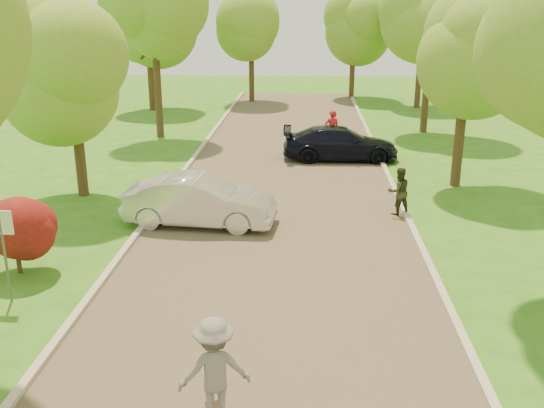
% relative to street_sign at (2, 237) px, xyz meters
% --- Properties ---
extents(road, '(8.00, 60.00, 0.01)m').
position_rel_street_sign_xyz_m(road, '(5.80, 4.00, -1.56)').
color(road, '#4C4438').
rests_on(road, ground).
extents(curb_left, '(0.18, 60.00, 0.12)m').
position_rel_street_sign_xyz_m(curb_left, '(1.75, 4.00, -1.50)').
color(curb_left, '#B2AD9E').
rests_on(curb_left, ground).
extents(curb_right, '(0.18, 60.00, 0.12)m').
position_rel_street_sign_xyz_m(curb_right, '(9.85, 4.00, -1.50)').
color(curb_right, '#B2AD9E').
rests_on(curb_right, ground).
extents(street_sign, '(0.55, 0.06, 2.17)m').
position_rel_street_sign_xyz_m(street_sign, '(0.00, 0.00, 0.00)').
color(street_sign, '#59595E').
rests_on(street_sign, ground).
extents(red_shrub, '(1.70, 1.70, 1.95)m').
position_rel_street_sign_xyz_m(red_shrub, '(-0.50, 1.50, -0.47)').
color(red_shrub, '#382619').
rests_on(red_shrub, ground).
extents(tree_l_midb, '(4.30, 4.20, 6.62)m').
position_rel_street_sign_xyz_m(tree_l_midb, '(-1.01, 8.00, 3.02)').
color(tree_l_midb, '#382619').
rests_on(tree_l_midb, ground).
extents(tree_l_far, '(4.92, 4.80, 7.79)m').
position_rel_street_sign_xyz_m(tree_l_far, '(-0.59, 18.00, 3.90)').
color(tree_l_far, '#382619').
rests_on(tree_l_far, ground).
extents(tree_r_midb, '(4.51, 4.40, 7.01)m').
position_rel_street_sign_xyz_m(tree_r_midb, '(12.40, 10.00, 3.32)').
color(tree_r_midb, '#382619').
rests_on(tree_r_midb, ground).
extents(tree_r_far, '(5.33, 5.20, 8.34)m').
position_rel_street_sign_xyz_m(tree_r_far, '(13.03, 20.00, 4.27)').
color(tree_r_far, '#382619').
rests_on(tree_r_far, ground).
extents(tree_bg_a, '(5.12, 5.00, 7.72)m').
position_rel_street_sign_xyz_m(tree_bg_a, '(-2.98, 26.00, 3.75)').
color(tree_bg_a, '#382619').
rests_on(tree_bg_a, ground).
extents(tree_bg_b, '(5.12, 5.00, 7.95)m').
position_rel_street_sign_xyz_m(tree_bg_b, '(14.02, 28.00, 3.97)').
color(tree_bg_b, '#382619').
rests_on(tree_bg_b, ground).
extents(tree_bg_c, '(4.92, 4.80, 7.33)m').
position_rel_street_sign_xyz_m(tree_bg_c, '(3.01, 30.00, 3.46)').
color(tree_bg_c, '#382619').
rests_on(tree_bg_c, ground).
extents(tree_bg_d, '(5.12, 5.00, 7.72)m').
position_rel_street_sign_xyz_m(tree_bg_d, '(10.02, 32.00, 3.75)').
color(tree_bg_d, '#382619').
rests_on(tree_bg_d, ground).
extents(silver_sedan, '(4.70, 2.00, 1.51)m').
position_rel_street_sign_xyz_m(silver_sedan, '(3.44, 5.22, -0.81)').
color(silver_sedan, silver).
rests_on(silver_sedan, ground).
extents(dark_sedan, '(4.98, 2.13, 1.43)m').
position_rel_street_sign_xyz_m(dark_sedan, '(8.10, 13.70, -0.85)').
color(dark_sedan, black).
rests_on(dark_sedan, ground).
extents(skateboarder, '(1.29, 0.95, 1.78)m').
position_rel_street_sign_xyz_m(skateboarder, '(5.27, -3.96, -0.56)').
color(skateboarder, slate).
rests_on(skateboarder, longboard).
extents(person_striped, '(0.73, 0.52, 1.86)m').
position_rel_street_sign_xyz_m(person_striped, '(7.80, 15.47, -0.63)').
color(person_striped, red).
rests_on(person_striped, ground).
extents(person_olive, '(0.90, 0.80, 1.55)m').
position_rel_street_sign_xyz_m(person_olive, '(9.60, 6.55, -0.79)').
color(person_olive, '#2D311D').
rests_on(person_olive, ground).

